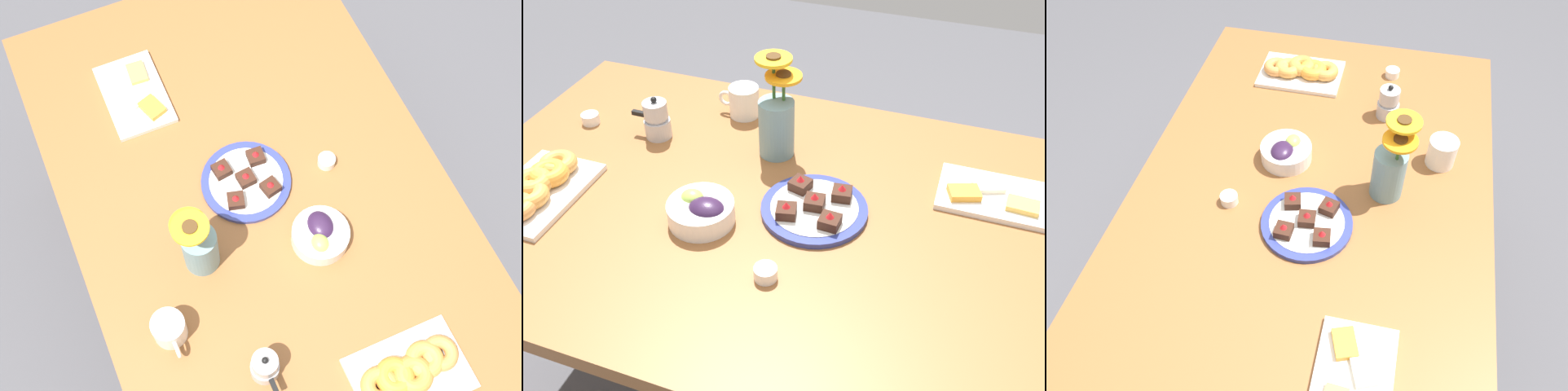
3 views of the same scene
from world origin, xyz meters
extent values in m
plane|color=#4C4C51|center=(0.00, 0.00, 0.00)|extent=(6.00, 6.00, 0.00)
cube|color=brown|center=(0.00, 0.00, 0.72)|extent=(1.60, 1.00, 0.04)
cube|color=brown|center=(0.72, -0.42, 0.35)|extent=(0.07, 0.07, 0.70)
cube|color=brown|center=(0.72, 0.42, 0.35)|extent=(0.07, 0.07, 0.70)
cylinder|color=white|center=(0.24, -0.35, 0.78)|extent=(0.08, 0.08, 0.09)
cylinder|color=brown|center=(0.24, -0.35, 0.82)|extent=(0.07, 0.07, 0.00)
torus|color=white|center=(0.29, -0.35, 0.78)|extent=(0.05, 0.01, 0.05)
cylinder|color=white|center=(0.16, 0.10, 0.77)|extent=(0.15, 0.15, 0.05)
ellipsoid|color=#2D1938|center=(0.14, 0.11, 0.79)|extent=(0.08, 0.07, 0.04)
ellipsoid|color=#9EC14C|center=(0.19, 0.08, 0.79)|extent=(0.05, 0.04, 0.04)
cube|color=white|center=(-0.45, -0.20, 0.75)|extent=(0.26, 0.17, 0.01)
cube|color=white|center=(-0.43, -0.22, 0.76)|extent=(0.08, 0.07, 0.01)
cube|color=orange|center=(-0.38, -0.17, 0.76)|extent=(0.08, 0.07, 0.02)
cube|color=white|center=(0.56, 0.15, 0.75)|extent=(0.19, 0.28, 0.01)
torus|color=#CA873C|center=(0.56, 0.06, 0.77)|extent=(0.13, 0.13, 0.04)
torus|color=orange|center=(0.56, 0.10, 0.77)|extent=(0.10, 0.10, 0.04)
torus|color=#C98237|center=(0.57, 0.15, 0.77)|extent=(0.13, 0.13, 0.04)
torus|color=#D18B3E|center=(0.55, 0.19, 0.77)|extent=(0.11, 0.11, 0.04)
torus|color=#C98040|center=(0.55, 0.23, 0.77)|extent=(0.10, 0.10, 0.03)
cylinder|color=white|center=(-0.04, 0.21, 0.75)|extent=(0.05, 0.05, 0.03)
cylinder|color=#C68923|center=(-0.04, 0.21, 0.76)|extent=(0.04, 0.04, 0.01)
cylinder|color=white|center=(0.63, -0.16, 0.75)|extent=(0.05, 0.05, 0.03)
cylinder|color=maroon|center=(0.63, -0.16, 0.76)|extent=(0.04, 0.04, 0.01)
cylinder|color=navy|center=(-0.07, -0.01, 0.75)|extent=(0.24, 0.24, 0.01)
cylinder|color=white|center=(-0.07, -0.01, 0.75)|extent=(0.20, 0.20, 0.01)
cube|color=#381E14|center=(-0.12, 0.04, 0.77)|extent=(0.05, 0.05, 0.02)
cone|color=red|center=(-0.12, 0.04, 0.79)|extent=(0.02, 0.02, 0.01)
cube|color=#381E14|center=(-0.02, 0.04, 0.77)|extent=(0.05, 0.05, 0.02)
cone|color=red|center=(-0.02, 0.04, 0.79)|extent=(0.02, 0.02, 0.01)
cube|color=#381E14|center=(-0.12, -0.06, 0.77)|extent=(0.05, 0.05, 0.02)
cone|color=red|center=(-0.12, -0.06, 0.79)|extent=(0.02, 0.02, 0.01)
cube|color=#381E14|center=(-0.02, -0.06, 0.77)|extent=(0.05, 0.05, 0.02)
cone|color=red|center=(-0.02, -0.06, 0.79)|extent=(0.02, 0.02, 0.01)
cube|color=#381E14|center=(-0.07, -0.01, 0.77)|extent=(0.05, 0.05, 0.02)
cone|color=red|center=(-0.07, -0.01, 0.79)|extent=(0.02, 0.02, 0.01)
cylinder|color=#6B939E|center=(0.09, -0.20, 0.82)|extent=(0.09, 0.09, 0.15)
cylinder|color=#3D702D|center=(0.10, -0.22, 0.94)|extent=(0.01, 0.01, 0.10)
cylinder|color=yellow|center=(0.10, -0.22, 0.99)|extent=(0.09, 0.09, 0.01)
cylinder|color=#472D14|center=(0.10, -0.22, 1.00)|extent=(0.04, 0.04, 0.01)
cylinder|color=#3D702D|center=(0.08, -0.22, 0.92)|extent=(0.01, 0.01, 0.06)
cylinder|color=orange|center=(0.08, -0.22, 0.95)|extent=(0.09, 0.09, 0.01)
cylinder|color=#472D14|center=(0.08, -0.22, 0.96)|extent=(0.04, 0.04, 0.01)
cylinder|color=#B7B7BC|center=(0.42, -0.17, 0.77)|extent=(0.07, 0.07, 0.05)
cylinder|color=#B7B7BC|center=(0.42, -0.17, 0.79)|extent=(0.05, 0.05, 0.01)
cylinder|color=#B7B7BC|center=(0.42, -0.17, 0.82)|extent=(0.06, 0.06, 0.04)
sphere|color=black|center=(0.42, -0.17, 0.85)|extent=(0.02, 0.02, 0.02)
cube|color=black|center=(0.47, -0.17, 0.80)|extent=(0.04, 0.01, 0.01)
camera|label=1|loc=(0.75, -0.33, 2.50)|focal=50.00mm
camera|label=2|loc=(-0.34, 0.95, 1.62)|focal=40.00mm
camera|label=3|loc=(-0.86, -0.19, 1.82)|focal=35.00mm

